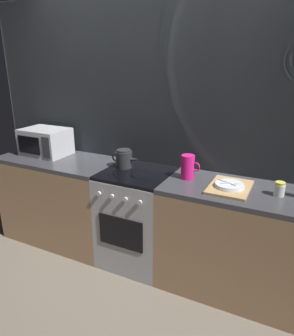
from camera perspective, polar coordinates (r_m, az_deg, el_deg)
The scene contains 10 objects.
ground_plane at distance 3.17m, azimuth -1.65°, elevation -16.18°, with size 8.00×8.00×0.00m, color #6B6054.
back_wall at distance 2.94m, azimuth 1.10°, elevation 6.75°, with size 3.60×0.05×2.40m.
counter_left at distance 3.41m, azimuth -15.28°, elevation -5.49°, with size 1.20×0.60×0.90m.
stove_unit at distance 2.93m, azimuth -1.74°, elevation -9.00°, with size 0.60×0.63×0.90m.
counter_right at distance 2.68m, azimuth 15.94°, elevation -12.70°, with size 1.20×0.60×0.90m.
microwave at distance 3.38m, azimuth -18.00°, elevation 4.57°, with size 0.46×0.35×0.27m.
kettle at distance 2.84m, azimuth -4.20°, elevation 1.70°, with size 0.28×0.15×0.17m.
pitcher at distance 2.58m, azimuth 7.47°, elevation 0.20°, with size 0.16×0.11×0.20m.
dish_pile at distance 2.47m, azimuth 14.83°, elevation -3.28°, with size 0.30×0.40×0.06m.
spice_jar at distance 2.45m, azimuth 23.02°, elevation -3.55°, with size 0.08×0.08×0.10m.
Camera 1 is at (1.23, -2.27, 1.84)m, focal length 33.43 mm.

